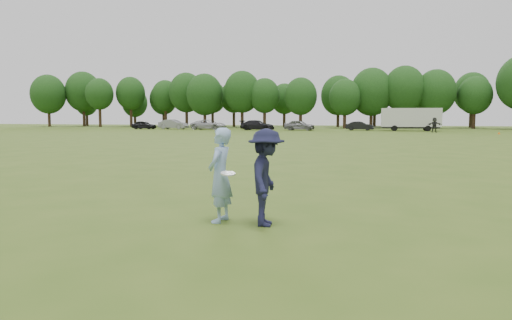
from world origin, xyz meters
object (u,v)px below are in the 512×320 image
at_px(car_e, 299,125).
at_px(car_f, 360,126).
at_px(thrower, 220,175).
at_px(player_far_d, 435,125).
at_px(car_b, 173,124).
at_px(field_cone, 499,133).
at_px(car_a, 144,125).
at_px(car_d, 257,125).
at_px(defender, 266,177).
at_px(cargo_trailer, 411,118).
at_px(car_c, 209,125).

bearing_deg(car_e, car_f, -69.69).
relative_size(thrower, player_far_d, 0.93).
height_order(car_b, car_e, car_b).
bearing_deg(field_cone, car_b, 166.79).
distance_m(player_far_d, car_a, 43.92).
bearing_deg(car_a, car_d, -89.36).
distance_m(defender, car_d, 60.10).
height_order(car_b, cargo_trailer, cargo_trailer).
height_order(car_a, cargo_trailer, cargo_trailer).
distance_m(thrower, car_d, 59.81).
bearing_deg(car_b, thrower, -150.67).
bearing_deg(car_d, car_a, 89.24).
relative_size(car_c, field_cone, 18.47).
distance_m(defender, car_a, 68.37).
height_order(car_a, field_cone, car_a).
distance_m(car_a, car_f, 34.19).
distance_m(thrower, car_e, 58.88).
relative_size(car_d, car_f, 1.29).
height_order(defender, car_a, defender).
bearing_deg(cargo_trailer, car_b, 179.30).
distance_m(player_far_d, car_d, 24.73).
height_order(car_a, car_d, car_d).
bearing_deg(car_e, car_c, 95.26).
distance_m(player_far_d, car_f, 11.56).
xyz_separation_m(car_b, cargo_trailer, (36.34, -0.44, 1.00)).
bearing_deg(field_cone, player_far_d, 145.71).
bearing_deg(car_a, field_cone, -97.23).
height_order(field_cone, cargo_trailer, cargo_trailer).
xyz_separation_m(car_a, field_cone, (50.02, -9.79, -0.53)).
distance_m(car_c, field_cone, 39.71).
relative_size(player_far_d, field_cone, 6.40).
bearing_deg(field_cone, car_d, 164.20).
xyz_separation_m(player_far_d, car_c, (-32.20, 4.78, -0.19)).
relative_size(player_far_d, car_b, 0.41).
bearing_deg(car_d, car_e, -85.66).
height_order(thrower, car_f, thrower).
height_order(car_b, car_d, car_b).
bearing_deg(car_f, car_b, 96.54).
relative_size(car_e, field_cone, 14.94).
relative_size(car_a, cargo_trailer, 0.44).
relative_size(car_c, car_f, 1.39).
distance_m(car_b, cargo_trailer, 36.35).
distance_m(car_b, car_e, 20.83).
bearing_deg(car_b, car_d, -93.35).
bearing_deg(car_c, defender, -153.57).
height_order(player_far_d, car_a, player_far_d).
bearing_deg(car_b, car_a, 103.89).
height_order(car_d, field_cone, car_d).
bearing_deg(thrower, car_d, -162.39).
bearing_deg(car_c, field_cone, -97.94).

